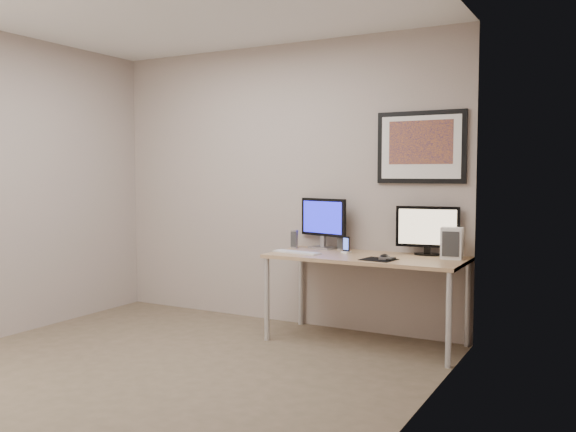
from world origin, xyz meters
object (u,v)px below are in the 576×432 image
Objects in this scene: phone_dock at (346,245)px; speaker_right at (341,240)px; monitor_large at (323,221)px; speaker_left at (294,239)px; keyboard at (297,252)px; monitor_tv at (427,229)px; framed_art at (421,147)px; fan_unit at (452,243)px; desk at (366,264)px.

speaker_right is at bearing 140.21° from phone_dock.
monitor_large is 0.40m from phone_dock.
speaker_left reaches higher than keyboard.
speaker_left is at bearing -176.16° from phone_dock.
monitor_large is 0.94m from monitor_tv.
keyboard is (-0.92, -0.46, -0.88)m from framed_art.
fan_unit is at bearing -18.07° from speaker_right.
fan_unit is at bearing -12.98° from speaker_left.
speaker_right is at bearing 13.76° from monitor_large.
desk is 0.59m from keyboard.
keyboard is (-0.24, -0.38, -0.08)m from speaker_right.
desk is at bearing -24.71° from speaker_left.
fan_unit is at bearing -31.12° from framed_art.
framed_art reaches higher than speaker_right.
desk is at bearing -48.90° from speaker_right.
monitor_large is 0.24m from speaker_right.
monitor_tv is at bearing -11.09° from speaker_right.
framed_art reaches higher than speaker_left.
keyboard is at bearing -70.27° from speaker_left.
framed_art reaches higher than fan_unit.
framed_art reaches higher than keyboard.
speaker_right reaches higher than keyboard.
speaker_left is at bearing 129.64° from keyboard.
monitor_tv is (0.08, -0.07, -0.68)m from framed_art.
monitor_tv is at bearing 31.03° from desk.
speaker_left is 1.14× the size of phone_dock.
monitor_tv is at bearing -39.52° from framed_art.
speaker_left is 0.43m from speaker_right.
speaker_left is (-1.19, -0.08, -0.13)m from monitor_tv.
framed_art is (0.35, 0.33, 0.96)m from desk.
desk is 3.68× the size of keyboard.
keyboard is at bearing -133.74° from speaker_right.
framed_art is 1.38m from speaker_left.
desk is 11.11× the size of phone_dock.
fan_unit is (0.87, 0.08, 0.05)m from phone_dock.
monitor_large is at bearing 169.58° from fan_unit.
phone_dock is at bearing -17.07° from monitor_large.
monitor_large is at bearing 166.79° from speaker_right.
monitor_large is 1.94× the size of fan_unit.
speaker_right is 0.69× the size of fan_unit.
framed_art is at bearing 144.16° from fan_unit.
monitor_large is at bearing -175.15° from framed_art.
speaker_right is (-0.68, -0.08, -0.81)m from framed_art.
speaker_right is 0.46m from keyboard.
monitor_large is at bearing 88.85° from keyboard.
framed_art is 1.06m from speaker_right.
monitor_large is at bearing 153.02° from desk.
speaker_left reaches higher than desk.
monitor_tv is at bearing -7.50° from speaker_left.
monitor_tv reaches higher than fan_unit.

